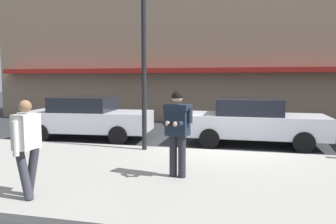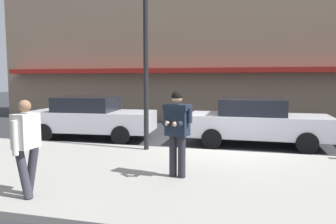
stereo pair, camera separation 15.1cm
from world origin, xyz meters
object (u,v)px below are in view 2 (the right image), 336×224
street_lamp_post (146,45)px  pedestrian_in_light_coat (26,142)px  parked_sedan_mid (256,122)px  parked_sedan_near (91,117)px  man_texting_on_phone (177,125)px

street_lamp_post → pedestrian_in_light_coat: bearing=-100.7°
parked_sedan_mid → street_lamp_post: size_ratio=0.92×
parked_sedan_near → man_texting_on_phone: 6.03m
parked_sedan_mid → man_texting_on_phone: man_texting_on_phone is taller
parked_sedan_near → street_lamp_post: street_lamp_post is taller
street_lamp_post → parked_sedan_mid: bearing=33.8°
parked_sedan_mid → street_lamp_post: bearing=-146.2°
parked_sedan_near → man_texting_on_phone: (4.23, -4.28, 0.46)m
man_texting_on_phone → street_lamp_post: bearing=121.4°
parked_sedan_near → man_texting_on_phone: size_ratio=2.56×
pedestrian_in_light_coat → street_lamp_post: street_lamp_post is taller
parked_sedan_near → parked_sedan_mid: same height
pedestrian_in_light_coat → parked_sedan_mid: bearing=58.1°
parked_sedan_mid → parked_sedan_near: bearing=-177.9°
man_texting_on_phone → pedestrian_in_light_coat: bearing=-142.0°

